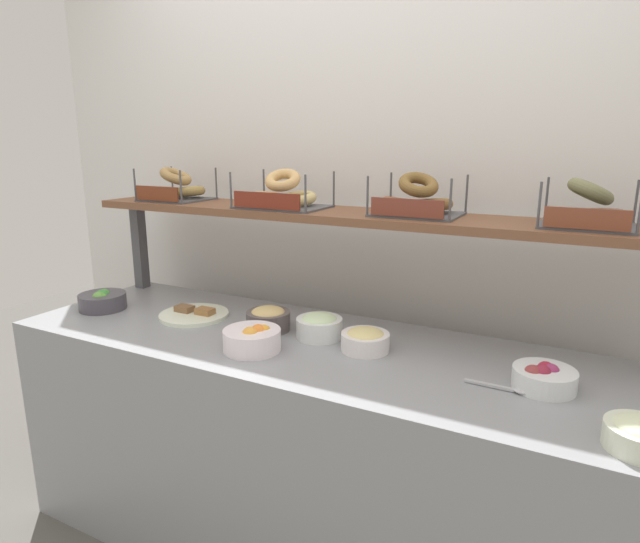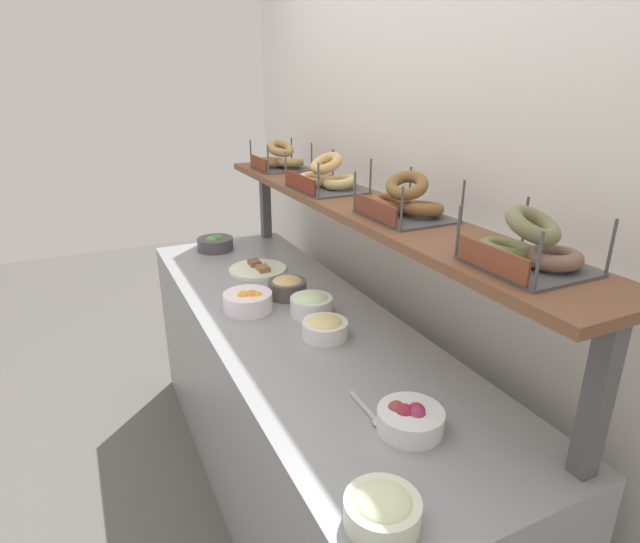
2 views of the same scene
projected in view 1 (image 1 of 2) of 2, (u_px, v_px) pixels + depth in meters
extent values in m
cube|color=silver|center=(371.00, 223.00, 2.24)|extent=(3.45, 0.06, 2.40)
cube|color=gray|center=(310.00, 451.00, 1.95)|extent=(2.25, 0.70, 0.85)
cube|color=#4C4C51|center=(140.00, 246.00, 2.52)|extent=(0.05, 0.05, 0.40)
cube|color=brown|center=(344.00, 215.00, 1.99)|extent=(2.21, 0.32, 0.03)
cylinder|color=#574D4C|center=(268.00, 321.00, 1.97)|extent=(0.16, 0.16, 0.07)
ellipsoid|color=#D8B773|center=(268.00, 313.00, 1.97)|extent=(0.13, 0.13, 0.05)
cylinder|color=#47434C|center=(103.00, 301.00, 2.22)|extent=(0.19, 0.19, 0.07)
sphere|color=#53A945|center=(104.00, 295.00, 2.23)|extent=(0.05, 0.05, 0.05)
sphere|color=#68A749|center=(99.00, 298.00, 2.19)|extent=(0.05, 0.05, 0.05)
sphere|color=green|center=(102.00, 296.00, 2.21)|extent=(0.06, 0.06, 0.06)
sphere|color=#61A842|center=(103.00, 298.00, 2.19)|extent=(0.04, 0.04, 0.04)
cylinder|color=white|center=(252.00, 340.00, 1.78)|extent=(0.19, 0.19, 0.07)
sphere|color=orange|center=(258.00, 332.00, 1.78)|extent=(0.06, 0.06, 0.06)
sphere|color=orange|center=(262.00, 331.00, 1.79)|extent=(0.04, 0.04, 0.04)
sphere|color=orange|center=(251.00, 334.00, 1.76)|extent=(0.05, 0.05, 0.05)
sphere|color=#F6A43E|center=(250.00, 335.00, 1.75)|extent=(0.06, 0.06, 0.06)
sphere|color=#F9A531|center=(264.00, 331.00, 1.79)|extent=(0.05, 0.05, 0.05)
cylinder|color=white|center=(319.00, 328.00, 1.90)|extent=(0.17, 0.17, 0.07)
ellipsoid|color=beige|center=(319.00, 320.00, 1.89)|extent=(0.13, 0.13, 0.05)
cylinder|color=white|center=(544.00, 379.00, 1.50)|extent=(0.18, 0.18, 0.06)
sphere|color=maroon|center=(542.00, 374.00, 1.49)|extent=(0.05, 0.05, 0.05)
sphere|color=#99315F|center=(551.00, 372.00, 1.50)|extent=(0.05, 0.05, 0.05)
sphere|color=#9F4153|center=(550.00, 371.00, 1.51)|extent=(0.04, 0.04, 0.04)
sphere|color=#A92239|center=(546.00, 370.00, 1.51)|extent=(0.05, 0.05, 0.05)
sphere|color=brown|center=(533.00, 373.00, 1.49)|extent=(0.05, 0.05, 0.05)
cylinder|color=white|center=(365.00, 342.00, 1.78)|extent=(0.16, 0.16, 0.06)
ellipsoid|color=#E7D389|center=(365.00, 335.00, 1.77)|extent=(0.13, 0.13, 0.04)
cylinder|color=white|center=(194.00, 315.00, 2.13)|extent=(0.27, 0.27, 0.01)
cube|color=brown|center=(185.00, 309.00, 2.14)|extent=(0.07, 0.05, 0.02)
cube|color=#9B693B|center=(205.00, 311.00, 2.11)|extent=(0.07, 0.05, 0.02)
cube|color=#B7B7BC|center=(489.00, 385.00, 1.52)|extent=(0.14, 0.02, 0.01)
ellipsoid|color=#B7B7BC|center=(522.00, 391.00, 1.48)|extent=(0.04, 0.03, 0.01)
cube|color=#4C4C51|center=(177.00, 199.00, 2.35)|extent=(0.27, 0.24, 0.01)
cylinder|color=#4C4C51|center=(135.00, 185.00, 2.29)|extent=(0.01, 0.01, 0.14)
cylinder|color=#4C4C51|center=(181.00, 187.00, 2.18)|extent=(0.01, 0.01, 0.14)
cylinder|color=#4C4C51|center=(172.00, 182.00, 2.49)|extent=(0.01, 0.01, 0.14)
cylinder|color=#4C4C51|center=(216.00, 184.00, 2.37)|extent=(0.01, 0.01, 0.14)
cube|color=brown|center=(157.00, 194.00, 2.24)|extent=(0.23, 0.01, 0.06)
torus|color=#A97849|center=(164.00, 193.00, 2.34)|extent=(0.16, 0.16, 0.05)
torus|color=#9E8146|center=(189.00, 191.00, 2.35)|extent=(0.18, 0.18, 0.06)
torus|color=#A6814D|center=(176.00, 176.00, 2.32)|extent=(0.17, 0.17, 0.09)
cube|color=#4C4C51|center=(283.00, 207.00, 2.08)|extent=(0.34, 0.24, 0.01)
cylinder|color=#4C4C51|center=(231.00, 190.00, 2.04)|extent=(0.01, 0.01, 0.14)
cylinder|color=#4C4C51|center=(305.00, 194.00, 1.89)|extent=(0.01, 0.01, 0.14)
cylinder|color=#4C4C51|center=(264.00, 186.00, 2.24)|extent=(0.01, 0.01, 0.14)
cylinder|color=#4C4C51|center=(334.00, 189.00, 2.09)|extent=(0.01, 0.01, 0.14)
cube|color=maroon|center=(266.00, 201.00, 1.97)|extent=(0.29, 0.01, 0.06)
torus|color=#DCAE73|center=(266.00, 199.00, 2.08)|extent=(0.20, 0.20, 0.06)
torus|color=#D2BA76|center=(299.00, 198.00, 2.08)|extent=(0.16, 0.17, 0.06)
torus|color=tan|center=(283.00, 180.00, 2.06)|extent=(0.17, 0.17, 0.10)
cube|color=#4C4C51|center=(417.00, 214.00, 1.87)|extent=(0.30, 0.24, 0.01)
cylinder|color=#4C4C51|center=(368.00, 197.00, 1.82)|extent=(0.01, 0.01, 0.14)
cylinder|color=#4C4C51|center=(450.00, 201.00, 1.69)|extent=(0.01, 0.01, 0.14)
cylinder|color=#4C4C51|center=(391.00, 191.00, 2.02)|extent=(0.01, 0.01, 0.14)
cylinder|color=#4C4C51|center=(467.00, 195.00, 1.89)|extent=(0.01, 0.01, 0.14)
cube|color=brown|center=(407.00, 208.00, 1.76)|extent=(0.25, 0.01, 0.06)
torus|color=brown|center=(401.00, 204.00, 1.86)|extent=(0.20, 0.20, 0.06)
torus|color=brown|center=(433.00, 205.00, 1.87)|extent=(0.20, 0.20, 0.06)
torus|color=brown|center=(418.00, 185.00, 1.85)|extent=(0.20, 0.20, 0.10)
cube|color=#4C4C51|center=(586.00, 226.00, 1.62)|extent=(0.27, 0.24, 0.01)
cylinder|color=#4C4C51|center=(539.00, 206.00, 1.56)|extent=(0.01, 0.01, 0.14)
cylinder|color=#4C4C51|center=(640.00, 211.00, 1.45)|extent=(0.01, 0.01, 0.14)
cylinder|color=#4C4C51|center=(547.00, 198.00, 1.76)|extent=(0.01, 0.01, 0.14)
cylinder|color=#4C4C51|center=(636.00, 202.00, 1.65)|extent=(0.01, 0.01, 0.14)
cube|color=brown|center=(587.00, 219.00, 1.51)|extent=(0.23, 0.01, 0.06)
torus|color=olive|center=(570.00, 216.00, 1.61)|extent=(0.16, 0.17, 0.05)
torus|color=#7D5C4C|center=(602.00, 216.00, 1.63)|extent=(0.15, 0.15, 0.05)
torus|color=#73734E|center=(590.00, 191.00, 1.60)|extent=(0.19, 0.18, 0.10)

